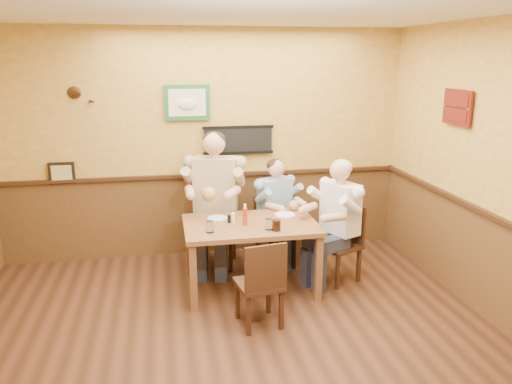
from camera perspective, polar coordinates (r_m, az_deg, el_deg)
room at (r=3.90m, az=-1.11°, el=3.98°), size 5.02×5.03×2.81m
dining_table at (r=5.31m, az=-0.63°, el=-4.50°), size 1.40×0.90×0.75m
chair_back_left at (r=5.98m, az=-4.57°, el=-3.75°), size 0.57×0.57×1.02m
chair_back_right at (r=6.14m, az=2.12°, el=-4.27°), size 0.48×0.48×0.80m
chair_right_end at (r=5.65m, az=9.43°, el=-5.87°), size 0.54×0.54×0.87m
chair_near_side at (r=4.70m, az=0.34°, el=-10.24°), size 0.45×0.45×0.86m
diner_tan_shirt at (r=5.91m, az=-4.62°, el=-1.73°), size 0.82×0.82×1.46m
diner_blue_polo at (r=6.09m, az=2.13°, el=-2.74°), size 0.69×0.69×1.15m
diner_white_elder at (r=5.58m, az=9.52°, el=-4.07°), size 0.76×0.76×1.25m
water_glass_left at (r=5.00m, az=-5.29°, el=-3.98°), size 0.09×0.09×0.12m
water_glass_mid at (r=5.07m, az=1.49°, el=-3.69°), size 0.09×0.09×0.11m
cola_tumbler at (r=5.04m, az=2.35°, el=-3.82°), size 0.10×0.10×0.11m
hot_sauce_bottle at (r=5.20m, az=-1.26°, el=-2.70°), size 0.05×0.05×0.20m
salt_shaker at (r=5.31m, az=-2.64°, el=-2.91°), size 0.05×0.05×0.10m
pepper_shaker at (r=5.28m, az=-3.08°, el=-3.09°), size 0.04×0.04×0.08m
plate_far_left at (r=5.43m, az=-4.44°, el=-2.99°), size 0.26×0.26×0.01m
plate_far_right at (r=5.54m, az=3.32°, el=-2.60°), size 0.28×0.28×0.02m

